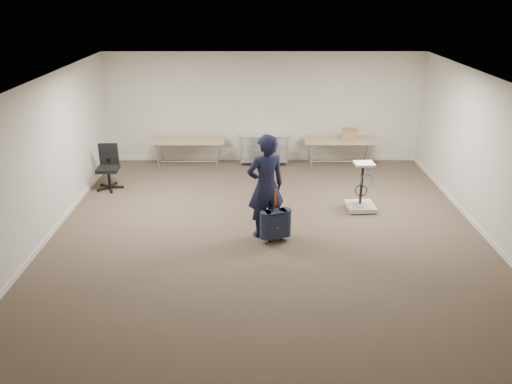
{
  "coord_description": "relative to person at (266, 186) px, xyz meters",
  "views": [
    {
      "loc": [
        -0.22,
        -8.06,
        4.27
      ],
      "look_at": [
        -0.21,
        0.3,
        0.82
      ],
      "focal_mm": 35.0,
      "sensor_mm": 36.0,
      "label": 1
    }
  ],
  "objects": [
    {
      "name": "folding_table_left",
      "position": [
        -1.86,
        3.75,
        -0.29
      ],
      "size": [
        1.8,
        0.75,
        0.73
      ],
      "color": "#98835D",
      "rests_on": "ground"
    },
    {
      "name": "equipment_cart",
      "position": [
        1.99,
        1.14,
        -0.7
      ],
      "size": [
        0.59,
        0.59,
        1.02
      ],
      "color": "silver",
      "rests_on": "ground"
    },
    {
      "name": "suitcase",
      "position": [
        0.17,
        -0.26,
        -0.62
      ],
      "size": [
        0.42,
        0.32,
        1.01
      ],
      "color": "#161A32",
      "rests_on": "ground"
    },
    {
      "name": "person",
      "position": [
        0.0,
        0.0,
        0.0
      ],
      "size": [
        0.82,
        0.67,
        1.93
      ],
      "primitive_type": "imported",
      "rotation": [
        0.0,
        0.0,
        3.49
      ],
      "color": "black",
      "rests_on": "ground"
    },
    {
      "name": "wire_shelf",
      "position": [
        0.04,
        4.0,
        -0.53
      ],
      "size": [
        1.22,
        0.47,
        0.8
      ],
      "color": "silver",
      "rests_on": "ground"
    },
    {
      "name": "room_shell",
      "position": [
        0.04,
        1.18,
        -0.92
      ],
      "size": [
        8.0,
        9.0,
        9.0
      ],
      "color": "beige",
      "rests_on": "ground"
    },
    {
      "name": "office_chair",
      "position": [
        -3.5,
        2.32,
        -0.66
      ],
      "size": [
        0.61,
        0.61,
        1.01
      ],
      "color": "black",
      "rests_on": "ground"
    },
    {
      "name": "ground",
      "position": [
        0.04,
        -0.2,
        -0.97
      ],
      "size": [
        9.0,
        9.0,
        0.0
      ],
      "primitive_type": "plane",
      "color": "#4E3F2F",
      "rests_on": "ground"
    },
    {
      "name": "folding_table_right",
      "position": [
        1.94,
        3.75,
        -0.29
      ],
      "size": [
        1.8,
        0.75,
        0.73
      ],
      "color": "#98835D",
      "rests_on": "ground"
    },
    {
      "name": "cardboard_box",
      "position": [
        2.15,
        3.71,
        -0.1
      ],
      "size": [
        0.43,
        0.36,
        0.28
      ],
      "primitive_type": "cube",
      "rotation": [
        0.0,
        0.0,
        -0.23
      ],
      "color": "#8F6042",
      "rests_on": "folding_table_right"
    }
  ]
}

